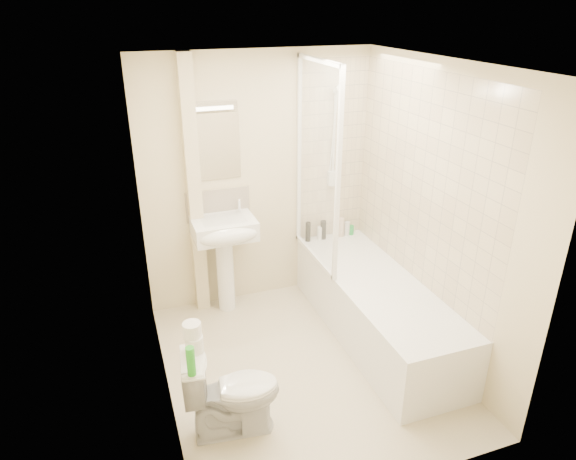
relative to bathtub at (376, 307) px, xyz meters
name	(u,v)px	position (x,y,z in m)	size (l,w,h in m)	color
floor	(305,365)	(-0.75, -0.20, -0.29)	(2.50, 2.50, 0.00)	beige
wall_back	(258,182)	(-0.75, 1.05, 0.91)	(2.20, 0.02, 2.40)	beige
wall_left	(154,257)	(-1.85, -0.20, 0.91)	(0.02, 2.50, 2.40)	beige
wall_right	(435,215)	(0.35, -0.20, 0.91)	(0.02, 2.50, 2.40)	beige
ceiling	(310,64)	(-0.75, -0.20, 2.11)	(2.20, 2.50, 0.02)	white
tile_back	(332,152)	(0.00, 1.04, 1.14)	(0.70, 0.01, 1.75)	beige
tile_right	(422,181)	(0.34, 0.00, 1.14)	(0.01, 2.10, 1.75)	beige
pipe_boxing	(194,192)	(-1.37, 0.99, 0.91)	(0.12, 0.12, 2.40)	beige
splashback	(218,204)	(-1.15, 1.04, 0.74)	(0.60, 0.01, 0.30)	beige
mirror	(215,147)	(-1.15, 1.04, 1.29)	(0.46, 0.01, 0.60)	white
strip_light	(213,105)	(-1.15, 1.02, 1.66)	(0.42, 0.07, 0.07)	silver
bathtub	(376,307)	(0.00, 0.00, 0.00)	(0.70, 2.10, 0.55)	white
shower_screen	(317,166)	(-0.35, 0.60, 1.16)	(0.04, 0.92, 1.80)	white
shower_fixture	(335,141)	(0.00, 0.99, 1.26)	(0.10, 0.16, 0.99)	white
pedestal_sink	(225,240)	(-1.15, 0.81, 0.48)	(0.57, 0.51, 1.09)	white
bottle_black_a	(308,232)	(-0.27, 0.96, 0.36)	(0.05, 0.05, 0.20)	black
bottle_white_a	(320,233)	(-0.14, 0.96, 0.33)	(0.05, 0.05, 0.13)	white
bottle_black_b	(323,230)	(-0.11, 0.96, 0.36)	(0.06, 0.06, 0.19)	black
bottle_cream	(341,227)	(0.09, 0.96, 0.36)	(0.07, 0.07, 0.19)	beige
bottle_white_b	(347,228)	(0.16, 0.96, 0.33)	(0.06, 0.06, 0.15)	silver
bottle_green	(351,230)	(0.21, 0.96, 0.31)	(0.06, 0.06, 0.10)	green
toilet	(232,391)	(-1.47, -0.67, 0.04)	(0.69, 0.45, 0.66)	white
toilet_roll_lower	(194,344)	(-1.68, -0.58, 0.43)	(0.12, 0.12, 0.11)	white
toilet_roll_upper	(192,330)	(-1.69, -0.57, 0.53)	(0.12, 0.12, 0.10)	white
green_bottle	(191,361)	(-1.74, -0.81, 0.47)	(0.05, 0.05, 0.20)	green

